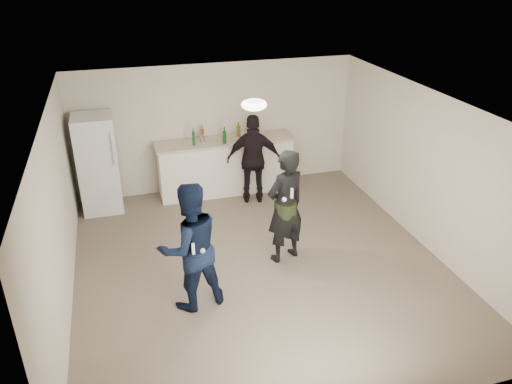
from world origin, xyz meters
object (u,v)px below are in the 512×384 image
object	(u,v)px
woman	(285,207)
spectator	(254,159)
fridge	(98,164)
counter	(226,167)
shaker	(202,137)
man	(190,247)

from	to	relation	value
woman	spectator	world-z (taller)	woman
fridge	woman	xyz separation A→B (m)	(2.70, -2.53, 0.01)
fridge	counter	bearing A→B (deg)	1.69
shaker	spectator	world-z (taller)	spectator
fridge	spectator	size ratio (longest dim) A/B	1.05
shaker	counter	bearing A→B (deg)	-5.04
spectator	man	bearing A→B (deg)	73.50
shaker	fridge	bearing A→B (deg)	-176.77
shaker	woman	size ratio (longest dim) A/B	0.09
counter	fridge	world-z (taller)	fridge
shaker	woman	world-z (taller)	woman
counter	fridge	bearing A→B (deg)	-178.31
man	woman	world-z (taller)	woman
man	spectator	distance (m)	3.22
counter	shaker	size ratio (longest dim) A/B	15.29
fridge	shaker	distance (m)	1.96
counter	woman	size ratio (longest dim) A/B	1.43
counter	woman	xyz separation A→B (m)	(0.32, -2.60, 0.38)
counter	man	distance (m)	3.56
spectator	counter	bearing A→B (deg)	-38.24
counter	fridge	distance (m)	2.41
counter	fridge	xyz separation A→B (m)	(-2.38, -0.07, 0.38)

